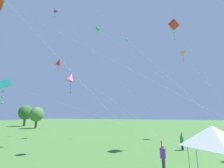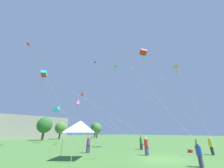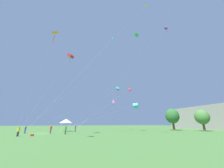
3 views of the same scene
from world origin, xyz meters
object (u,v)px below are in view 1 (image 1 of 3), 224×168
(kite_orange_delta_5, at_px, (183,53))
(kite_red_diamond_8, at_px, (59,62))
(kite_pink_diamond_2, at_px, (71,77))
(kite_cyan_box_7, at_px, (4,84))
(person_purple_shirt, at_px, (163,156))
(festival_tent, at_px, (213,136))
(kite_purple_diamond_0, at_px, (55,10))
(person_green_shirt, at_px, (182,141))
(kite_green_diamond_10, at_px, (97,28))
(kite_red_box_3, at_px, (174,25))
(kite_yellow_delta_1, at_px, (103,17))
(kite_cyan_diamond_9, at_px, (128,40))

(kite_orange_delta_5, relative_size, kite_red_diamond_8, 0.98)
(kite_pink_diamond_2, xyz_separation_m, kite_cyan_box_7, (-1.73, 8.03, -0.75))
(person_purple_shirt, bearing_deg, kite_cyan_box_7, -39.08)
(festival_tent, height_order, kite_orange_delta_5, kite_orange_delta_5)
(festival_tent, xyz_separation_m, kite_purple_diamond_0, (16.57, 24.59, 25.51))
(person_green_shirt, distance_m, kite_green_diamond_10, 26.77)
(person_green_shirt, bearing_deg, kite_green_diamond_10, -146.63)
(kite_pink_diamond_2, relative_size, kite_red_diamond_8, 0.73)
(person_green_shirt, xyz_separation_m, kite_red_diamond_8, (-1.64, 15.98, 10.60))
(kite_purple_diamond_0, relative_size, kite_green_diamond_10, 1.25)
(kite_red_diamond_8, bearing_deg, kite_purple_diamond_0, 45.09)
(kite_purple_diamond_0, relative_size, kite_cyan_box_7, 1.18)
(festival_tent, distance_m, kite_red_box_3, 18.55)
(person_green_shirt, height_order, kite_yellow_delta_1, kite_yellow_delta_1)
(kite_purple_diamond_0, distance_m, kite_red_diamond_8, 20.51)
(kite_purple_diamond_0, relative_size, kite_orange_delta_5, 1.79)
(kite_yellow_delta_1, height_order, kite_cyan_diamond_9, kite_yellow_delta_1)
(person_green_shirt, xyz_separation_m, kite_red_box_3, (2.14, -0.60, 15.99))
(person_purple_shirt, xyz_separation_m, kite_green_diamond_10, (15.07, 11.66, 21.38))
(kite_purple_diamond_0, distance_m, kite_cyan_diamond_9, 19.32)
(kite_orange_delta_5, relative_size, kite_green_diamond_10, 0.70)
(person_green_shirt, relative_size, kite_cyan_diamond_9, 0.10)
(person_purple_shirt, height_order, kite_pink_diamond_2, kite_pink_diamond_2)
(person_green_shirt, bearing_deg, kite_purple_diamond_0, -132.80)
(person_purple_shirt, xyz_separation_m, kite_yellow_delta_1, (17.19, 11.21, 25.57))
(kite_yellow_delta_1, distance_m, kite_red_diamond_8, 19.13)
(kite_pink_diamond_2, distance_m, kite_cyan_box_7, 8.25)
(kite_purple_diamond_0, height_order, kite_orange_delta_5, kite_purple_diamond_0)
(kite_red_diamond_8, bearing_deg, kite_orange_delta_5, -56.70)
(kite_pink_diamond_2, relative_size, kite_orange_delta_5, 0.75)
(kite_red_box_3, bearing_deg, kite_orange_delta_5, -15.54)
(kite_yellow_delta_1, bearing_deg, kite_red_box_3, -118.87)
(kite_cyan_box_7, bearing_deg, kite_pink_diamond_2, -77.82)
(kite_orange_delta_5, relative_size, kite_cyan_diamond_9, 0.83)
(kite_purple_diamond_0, xyz_separation_m, kite_red_diamond_8, (-8.33, -8.35, -16.78))
(kite_red_box_3, relative_size, kite_cyan_diamond_9, 0.90)
(kite_purple_diamond_0, bearing_deg, kite_cyan_box_7, -162.02)
(kite_purple_diamond_0, distance_m, kite_yellow_delta_1, 11.41)
(festival_tent, bearing_deg, kite_green_diamond_10, 38.84)
(kite_red_diamond_8, bearing_deg, kite_green_diamond_10, -11.91)
(person_green_shirt, xyz_separation_m, person_purple_shirt, (-7.25, 2.33, 0.06))
(person_green_shirt, distance_m, kite_orange_delta_5, 18.67)
(kite_red_box_3, height_order, kite_green_diamond_10, kite_green_diamond_10)
(kite_pink_diamond_2, bearing_deg, kite_cyan_diamond_9, -19.81)
(festival_tent, distance_m, kite_red_diamond_8, 20.19)
(kite_yellow_delta_1, bearing_deg, kite_pink_diamond_2, -174.45)
(person_purple_shirt, relative_size, kite_cyan_box_7, 0.08)
(kite_pink_diamond_2, bearing_deg, kite_red_box_3, -62.80)
(kite_cyan_box_7, height_order, kite_cyan_diamond_9, kite_cyan_diamond_9)
(kite_pink_diamond_2, bearing_deg, person_green_shirt, -70.07)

